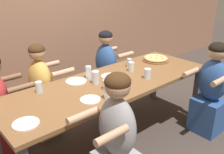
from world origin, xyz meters
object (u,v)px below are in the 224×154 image
Objects in this scene: drinking_glass_h at (96,78)px; diner_far_midleft at (42,95)px; drinking_glass_c at (88,73)px; diner_near_midleft at (117,144)px; empty_plate_a at (26,124)px; empty_plate_d at (110,76)px; empty_plate_b at (90,100)px; drinking_glass_b at (147,74)px; empty_plate_c at (76,81)px; drinking_glass_d at (131,67)px; diner_far_midright at (106,74)px; drinking_glass_g at (108,93)px; drinking_glass_f at (129,63)px; diner_near_right at (211,93)px; drinking_glass_e at (106,85)px; pizza_board_main at (156,59)px; drinking_glass_a at (39,88)px.

drinking_glass_h is 0.12× the size of diner_far_midleft.
diner_near_midleft is at bearing -112.86° from drinking_glass_c.
empty_plate_d is at bearing 15.27° from empty_plate_a.
empty_plate_a is 0.74m from diner_near_midleft.
drinking_glass_h reaches higher than empty_plate_b.
drinking_glass_b is 1.25m from diner_far_midleft.
empty_plate_c is (0.76, 0.45, -0.00)m from empty_plate_a.
empty_plate_c is 0.70m from drinking_glass_d.
drinking_glass_g is at bearing -39.15° from diner_far_midright.
drinking_glass_d reaches higher than drinking_glass_f.
empty_plate_d is 0.18× the size of diner_near_right.
drinking_glass_b is 1.14× the size of drinking_glass_e.
empty_plate_a is at bearing -163.13° from drinking_glass_h.
drinking_glass_c is at bearing 79.95° from drinking_glass_h.
drinking_glass_d is at bearing -50.82° from diner_near_midleft.
empty_plate_a is 1.42m from drinking_glass_b.
drinking_glass_b is at bearing 55.17° from diner_near_right.
diner_far_midright is (-0.02, 0.44, -0.28)m from drinking_glass_f.
empty_plate_c is at bearing 177.03° from drinking_glass_f.
drinking_glass_c reaches higher than empty_plate_b.
pizza_board_main is at bearing -5.24° from drinking_glass_c.
diner_near_right reaches higher than pizza_board_main.
drinking_glass_c reaches higher than empty_plate_a.
drinking_glass_a is 0.69m from drinking_glass_g.
diner_near_midleft reaches higher than empty_plate_a.
drinking_glass_a reaches higher than pizza_board_main.
diner_near_right is at bearing -31.59° from drinking_glass_h.
drinking_glass_g is 0.49m from diner_near_midleft.
pizza_board_main is at bearing 2.30° from empty_plate_d.
drinking_glass_a is (-0.28, 0.46, 0.05)m from empty_plate_b.
drinking_glass_f is (1.53, 0.41, 0.05)m from empty_plate_a.
drinking_glass_h is (-0.55, -0.01, 0.01)m from drinking_glass_d.
empty_plate_a is 1.85× the size of drinking_glass_d.
drinking_glass_g is at bearing -30.14° from diner_near_midleft.
diner_near_right is at bearing -83.79° from pizza_board_main.
drinking_glass_b is at bearing -106.09° from drinking_glass_f.
drinking_glass_c is 0.12× the size of diner_far_midright.
drinking_glass_b is 0.89m from diner_far_midright.
drinking_glass_b is (0.66, -0.45, 0.04)m from empty_plate_c.
empty_plate_a is 1.81× the size of drinking_glass_a.
diner_near_midleft is at bearing -140.82° from drinking_glass_d.
diner_far_midright is at bearing 50.85° from drinking_glass_g.
diner_near_midleft is (-0.34, -0.72, -0.27)m from drinking_glass_h.
diner_near_right is (0.53, -0.85, -0.27)m from drinking_glass_f.
drinking_glass_c is at bearing 177.05° from drinking_glass_f.
drinking_glass_d is (0.68, -0.17, 0.04)m from empty_plate_c.
drinking_glass_e is (-0.25, -0.23, 0.04)m from empty_plate_d.
empty_plate_c is 0.19× the size of diner_near_midleft.
drinking_glass_a is 0.59m from drinking_glass_h.
diner_near_right is at bearing -17.03° from empty_plate_b.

